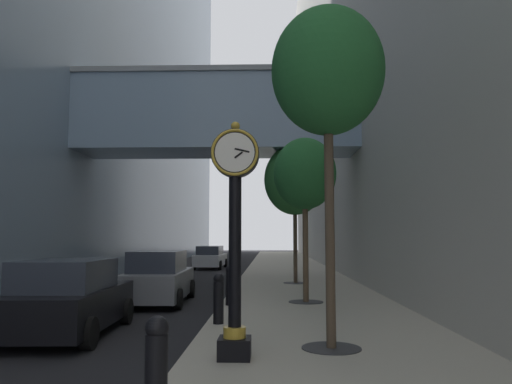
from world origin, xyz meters
The scene contains 13 objects.
ground_plane centered at (0.00, 27.00, 0.00)m, with size 110.00×110.00×0.00m, color black.
sidewalk_right centered at (2.77, 30.00, 0.07)m, with size 5.53×80.00×0.14m, color #ADA593.
street_clock centered at (0.94, 6.91, 2.37)m, with size 0.84×0.55×4.08m.
bollard_nearest centered at (0.31, 3.85, 0.76)m, with size 0.26×0.26×1.19m.
bollard_third centered at (0.31, 10.29, 0.76)m, with size 0.26×0.26×1.19m.
bollard_fourth centered at (0.31, 13.51, 0.76)m, with size 0.26×0.26×1.19m.
bollard_fifth centered at (0.31, 16.74, 0.76)m, with size 0.26×0.26×1.19m.
street_tree_near centered at (2.67, 7.74, 5.36)m, with size 2.19×2.19×6.52m.
street_tree_mid_near centered at (2.67, 14.27, 4.21)m, with size 2.03×2.03×5.27m.
street_tree_mid_far centered at (2.67, 20.81, 4.80)m, with size 2.81×2.81×6.29m.
car_white_near centered at (-2.67, 33.08, 0.78)m, with size 2.12×4.45×1.59m.
car_black_mid centered at (-2.98, 9.43, 0.82)m, with size 2.24×4.31×1.69m.
car_grey_far centered at (-2.16, 14.84, 0.84)m, with size 2.09×4.50×1.74m.
Camera 1 is at (1.56, -1.63, 2.18)m, focal length 34.64 mm.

